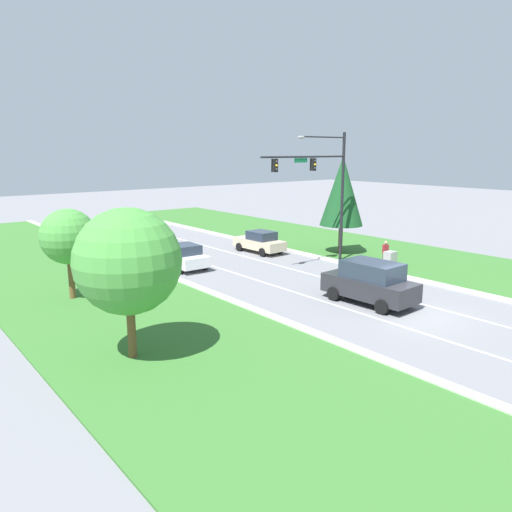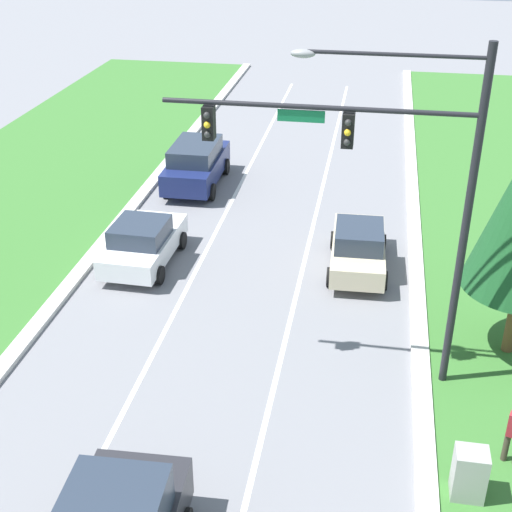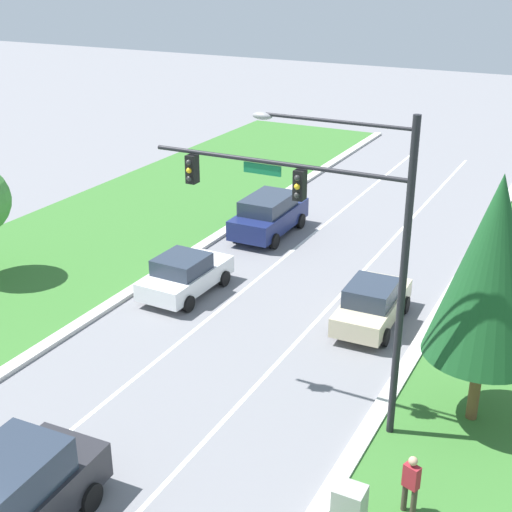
# 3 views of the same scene
# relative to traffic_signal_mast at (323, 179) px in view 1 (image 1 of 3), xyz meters

# --- Properties ---
(ground_plane) EXTENTS (160.00, 160.00, 0.00)m
(ground_plane) POSITION_rel_traffic_signal_mast_xyz_m (-4.23, -10.15, -5.85)
(ground_plane) COLOR slate
(curb_strip_right) EXTENTS (0.50, 90.00, 0.15)m
(curb_strip_right) POSITION_rel_traffic_signal_mast_xyz_m (1.42, -10.15, -5.78)
(curb_strip_right) COLOR beige
(curb_strip_right) RESTS_ON ground_plane
(curb_strip_left) EXTENTS (0.50, 90.00, 0.15)m
(curb_strip_left) POSITION_rel_traffic_signal_mast_xyz_m (-9.88, -10.15, -5.78)
(curb_strip_left) COLOR beige
(curb_strip_left) RESTS_ON ground_plane
(grass_verge_left) EXTENTS (10.00, 90.00, 0.08)m
(grass_verge_left) POSITION_rel_traffic_signal_mast_xyz_m (-15.13, -10.15, -5.81)
(grass_verge_left) COLOR #38702D
(grass_verge_left) RESTS_ON ground_plane
(lane_stripe_inner_left) EXTENTS (0.14, 81.00, 0.01)m
(lane_stripe_inner_left) POSITION_rel_traffic_signal_mast_xyz_m (-6.03, -10.15, -5.85)
(lane_stripe_inner_left) COLOR white
(lane_stripe_inner_left) RESTS_ON ground_plane
(lane_stripe_inner_right) EXTENTS (0.14, 81.00, 0.01)m
(lane_stripe_inner_right) POSITION_rel_traffic_signal_mast_xyz_m (-2.43, -10.15, -5.85)
(lane_stripe_inner_right) COLOR white
(lane_stripe_inner_right) RESTS_ON ground_plane
(traffic_signal_mast) EXTENTS (7.39, 0.41, 8.91)m
(traffic_signal_mast) POSITION_rel_traffic_signal_mast_xyz_m (0.00, 0.00, 0.00)
(traffic_signal_mast) COLOR black
(traffic_signal_mast) RESTS_ON ground_plane
(navy_suv) EXTENTS (2.25, 4.88, 1.95)m
(navy_suv) POSITION_rel_traffic_signal_mast_xyz_m (-7.89, 12.29, -4.84)
(navy_suv) COLOR navy
(navy_suv) RESTS_ON ground_plane
(champagne_sedan) EXTENTS (2.08, 4.45, 1.68)m
(champagne_sedan) POSITION_rel_traffic_signal_mast_xyz_m (-0.59, 5.90, -5.02)
(champagne_sedan) COLOR beige
(champagne_sedan) RESTS_ON ground_plane
(charcoal_suv) EXTENTS (2.39, 4.92, 2.20)m
(charcoal_suv) POSITION_rel_traffic_signal_mast_xyz_m (-4.42, -7.76, -4.73)
(charcoal_suv) COLOR #28282D
(charcoal_suv) RESTS_ON ground_plane
(white_sedan) EXTENTS (2.21, 4.24, 1.64)m
(white_sedan) POSITION_rel_traffic_signal_mast_xyz_m (-7.93, 4.99, -5.04)
(white_sedan) COLOR white
(white_sedan) RESTS_ON ground_plane
(utility_cabinet) EXTENTS (0.70, 0.60, 1.29)m
(utility_cabinet) POSITION_rel_traffic_signal_mast_xyz_m (2.25, -4.05, -5.21)
(utility_cabinet) COLOR #9E9E99
(utility_cabinet) RESTS_ON ground_plane
(pedestrian) EXTENTS (0.43, 0.33, 1.69)m
(pedestrian) POSITION_rel_traffic_signal_mast_xyz_m (3.31, -2.86, -4.92)
(pedestrian) COLOR #42382D
(pedestrian) RESTS_ON ground_plane
(conifer_near_right_tree) EXTENTS (3.21, 3.21, 7.33)m
(conifer_near_right_tree) POSITION_rel_traffic_signal_mast_xyz_m (3.85, 1.69, -1.11)
(conifer_near_right_tree) COLOR brown
(conifer_near_right_tree) RESTS_ON ground_plane
(oak_near_left_tree) EXTENTS (3.93, 3.93, 5.74)m
(oak_near_left_tree) POSITION_rel_traffic_signal_mast_xyz_m (-16.96, -6.63, -2.10)
(oak_near_left_tree) COLOR brown
(oak_near_left_tree) RESTS_ON ground_plane
(oak_far_left_tree) EXTENTS (2.87, 2.87, 4.80)m
(oak_far_left_tree) POSITION_rel_traffic_signal_mast_xyz_m (-16.11, 2.47, -2.51)
(oak_far_left_tree) COLOR brown
(oak_far_left_tree) RESTS_ON ground_plane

